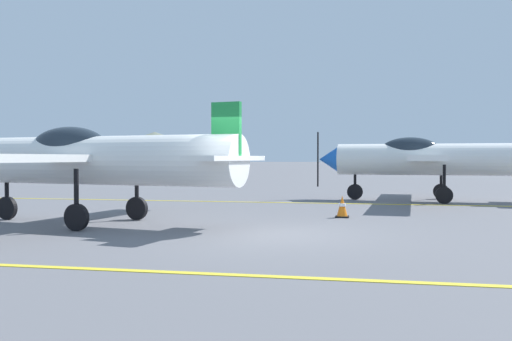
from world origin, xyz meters
TOP-DOWN VIEW (x-y plane):
  - ground_plane at (0.00, 0.00)m, footprint 400.00×400.00m
  - apron_line_near at (0.00, -4.17)m, footprint 80.00×0.16m
  - apron_line_far at (0.00, 8.19)m, footprint 80.00×0.16m
  - airplane_near at (-4.29, 0.93)m, footprint 8.26×9.44m
  - airplane_mid at (4.47, 10.04)m, footprint 8.21×9.45m
  - traffic_cone_front at (1.63, 3.63)m, footprint 0.36×0.36m
  - hill_left at (-63.59, 154.50)m, footprint 56.78×56.78m

SIDE VIEW (x-z plane):
  - ground_plane at x=0.00m, z-range 0.00..0.00m
  - apron_line_near at x=0.00m, z-range 0.00..0.01m
  - apron_line_far at x=0.00m, z-range 0.00..0.01m
  - traffic_cone_front at x=1.63m, z-range -0.01..0.58m
  - airplane_near at x=-4.29m, z-range 0.18..3.00m
  - airplane_mid at x=4.47m, z-range 0.18..3.00m
  - hill_left at x=-63.59m, z-range 0.00..9.68m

